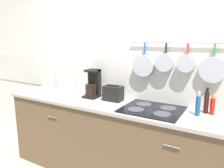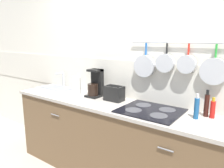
{
  "view_description": "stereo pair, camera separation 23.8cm",
  "coord_description": "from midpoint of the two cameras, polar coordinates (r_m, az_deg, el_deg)",
  "views": [
    {
      "loc": [
        1.13,
        -2.01,
        1.65
      ],
      "look_at": [
        -0.05,
        0.0,
        1.16
      ],
      "focal_mm": 35.0,
      "sensor_mm": 36.0,
      "label": 1
    },
    {
      "loc": [
        1.33,
        -1.88,
        1.65
      ],
      "look_at": [
        -0.05,
        0.0,
        1.16
      ],
      "focal_mm": 35.0,
      "sensor_mm": 36.0,
      "label": 2
    }
  ],
  "objects": [
    {
      "name": "wall_back",
      "position": [
        2.6,
        7.8,
        3.62
      ],
      "size": [
        7.2,
        0.15,
        2.6
      ],
      "color": "silver",
      "rests_on": "ground_plane"
    },
    {
      "name": "bottle_olive_oil",
      "position": [
        2.24,
        26.33,
        -4.94
      ],
      "size": [
        0.04,
        0.04,
        0.25
      ],
      "color": "#33140F",
      "rests_on": "countertop"
    },
    {
      "name": "bottle_vinegar",
      "position": [
        2.23,
        27.66,
        -5.85
      ],
      "size": [
        0.04,
        0.04,
        0.19
      ],
      "color": "red",
      "rests_on": "countertop"
    },
    {
      "name": "cooktop",
      "position": [
        2.24,
        13.05,
        -6.81
      ],
      "size": [
        0.6,
        0.51,
        0.01
      ],
      "color": "black",
      "rests_on": "countertop"
    },
    {
      "name": "cabinet_base",
      "position": [
        2.59,
        3.67,
        -15.61
      ],
      "size": [
        2.81,
        0.54,
        0.9
      ],
      "color": "brown",
      "rests_on": "ground_plane"
    },
    {
      "name": "sink_basin",
      "position": [
        3.17,
        -11.99,
        -1.0
      ],
      "size": [
        0.59,
        0.33,
        0.23
      ],
      "color": "#B7BABF",
      "rests_on": "countertop"
    },
    {
      "name": "bottle_sesame_oil",
      "position": [
        2.14,
        24.26,
        -5.73
      ],
      "size": [
        0.04,
        0.04,
        0.23
      ],
      "color": "navy",
      "rests_on": "countertop"
    },
    {
      "name": "toaster",
      "position": [
        2.52,
        3.28,
        -2.47
      ],
      "size": [
        0.23,
        0.14,
        0.18
      ],
      "color": "black",
      "rests_on": "countertop"
    },
    {
      "name": "coffee_maker",
      "position": [
        2.69,
        -1.84,
        -0.39
      ],
      "size": [
        0.17,
        0.19,
        0.34
      ],
      "color": "black",
      "rests_on": "countertop"
    },
    {
      "name": "countertop",
      "position": [
        2.41,
        3.82,
        -5.71
      ],
      "size": [
        2.85,
        0.56,
        0.03
      ],
      "color": "#A59E93",
      "rests_on": "cabinet_base"
    },
    {
      "name": "paper_towel_roll",
      "position": [
        2.79,
        -6.85,
        -0.43
      ],
      "size": [
        0.11,
        0.11,
        0.24
      ],
      "color": "white",
      "rests_on": "countertop"
    }
  ]
}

